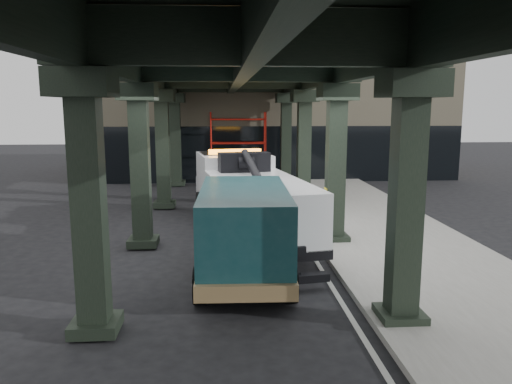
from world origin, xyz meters
name	(u,v)px	position (x,y,z in m)	size (l,w,h in m)	color
ground	(257,265)	(0.00, 0.00, 0.00)	(90.00, 90.00, 0.00)	black
sidewalk	(391,240)	(4.50, 2.00, 0.07)	(5.00, 40.00, 0.15)	gray
lane_stripe	(305,244)	(1.70, 2.00, 0.01)	(0.12, 38.00, 0.01)	silver
viaduct	(239,68)	(-0.40, 2.00, 5.46)	(7.40, 32.00, 6.40)	black
building	(265,111)	(2.00, 20.00, 4.00)	(22.00, 10.00, 8.00)	#C6B793
scaffolding	(238,146)	(0.00, 14.64, 2.11)	(3.08, 0.88, 4.00)	red
tow_truck	(246,195)	(-0.13, 3.04, 1.43)	(3.83, 9.18, 2.93)	black
towed_van	(244,228)	(-0.40, -0.85, 1.26)	(2.47, 5.83, 2.34)	#11373C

